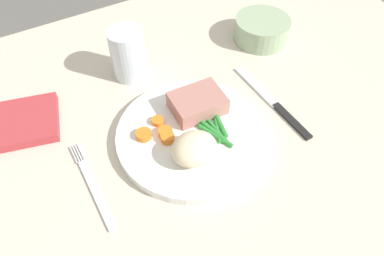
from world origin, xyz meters
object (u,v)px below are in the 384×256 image
meat_portion (198,103)px  napkin (20,123)px  knife (273,102)px  fork (92,185)px  water_glass (129,57)px  dinner_plate (192,135)px  salad_bowl (262,28)px

meat_portion → napkin: (-27.06, 12.93, -2.28)cm
meat_portion → knife: meat_portion is taller
fork → napkin: bearing=114.0°
fork → water_glass: bearing=55.9°
fork → napkin: napkin is taller
dinner_plate → water_glass: water_glass is taller
meat_portion → water_glass: bearing=109.3°
dinner_plate → fork: dinner_plate is taller
water_glass → dinner_plate: bearing=-83.7°
knife → salad_bowl: size_ratio=1.81×
knife → water_glass: water_glass is taller
fork → knife: 33.93cm
dinner_plate → meat_portion: size_ratio=2.86×
dinner_plate → knife: (16.55, -0.29, -0.60)cm
fork → napkin: 18.22cm
fork → salad_bowl: (43.51, 16.24, 2.48)cm
dinner_plate → meat_portion: (3.33, 3.88, 2.31)cm
water_glass → salad_bowl: bearing=-7.1°
knife → napkin: (-40.28, 17.10, 0.63)cm
dinner_plate → napkin: bearing=144.7°
knife → water_glass: bearing=128.9°
meat_portion → knife: 14.16cm
meat_portion → knife: (13.22, -4.17, -2.91)cm
dinner_plate → salad_bowl: bearing=31.4°
salad_bowl → fork: bearing=-159.5°
meat_portion → water_glass: size_ratio=0.89×
dinner_plate → salad_bowl: 30.69cm
dinner_plate → salad_bowl: size_ratio=2.17×
dinner_plate → knife: size_ratio=1.20×
napkin → fork: bearing=-69.6°
salad_bowl → dinner_plate: bearing=-148.6°
knife → water_glass: (-18.69, 19.79, 3.93)cm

